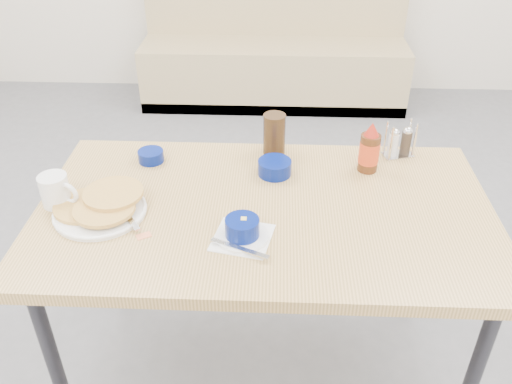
{
  "coord_description": "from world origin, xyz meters",
  "views": [
    {
      "loc": [
        0.03,
        -1.1,
        1.72
      ],
      "look_at": [
        -0.03,
        0.24,
        0.82
      ],
      "focal_mm": 38.0,
      "sensor_mm": 36.0,
      "label": 1
    }
  ],
  "objects_px": {
    "booth_bench": "(274,53)",
    "dining_table": "(265,223)",
    "coffee_mug": "(56,190)",
    "pancake_plate": "(101,207)",
    "grits_setting": "(242,230)",
    "creamer_bowl": "(151,156)",
    "syrup_bottle": "(369,150)",
    "amber_tumbler": "(274,134)",
    "condiment_caddy": "(399,144)",
    "butter_bowl": "(275,168)"
  },
  "relations": [
    {
      "from": "booth_bench",
      "to": "grits_setting",
      "type": "relative_size",
      "value": 9.54
    },
    {
      "from": "booth_bench",
      "to": "creamer_bowl",
      "type": "distance_m",
      "value": 2.35
    },
    {
      "from": "dining_table",
      "to": "syrup_bottle",
      "type": "xyz_separation_m",
      "value": [
        0.34,
        0.23,
        0.14
      ]
    },
    {
      "from": "coffee_mug",
      "to": "condiment_caddy",
      "type": "xyz_separation_m",
      "value": [
        1.1,
        0.35,
        -0.01
      ]
    },
    {
      "from": "butter_bowl",
      "to": "syrup_bottle",
      "type": "height_order",
      "value": "syrup_bottle"
    },
    {
      "from": "booth_bench",
      "to": "butter_bowl",
      "type": "xyz_separation_m",
      "value": [
        0.03,
        -2.34,
        0.44
      ]
    },
    {
      "from": "grits_setting",
      "to": "creamer_bowl",
      "type": "distance_m",
      "value": 0.54
    },
    {
      "from": "booth_bench",
      "to": "condiment_caddy",
      "type": "bearing_deg",
      "value": -78.1
    },
    {
      "from": "amber_tumbler",
      "to": "syrup_bottle",
      "type": "distance_m",
      "value": 0.34
    },
    {
      "from": "dining_table",
      "to": "butter_bowl",
      "type": "distance_m",
      "value": 0.21
    },
    {
      "from": "syrup_bottle",
      "to": "grits_setting",
      "type": "bearing_deg",
      "value": -135.78
    },
    {
      "from": "dining_table",
      "to": "condiment_caddy",
      "type": "distance_m",
      "value": 0.58
    },
    {
      "from": "booth_bench",
      "to": "pancake_plate",
      "type": "distance_m",
      "value": 2.66
    },
    {
      "from": "butter_bowl",
      "to": "syrup_bottle",
      "type": "distance_m",
      "value": 0.32
    },
    {
      "from": "pancake_plate",
      "to": "grits_setting",
      "type": "relative_size",
      "value": 1.43
    },
    {
      "from": "butter_bowl",
      "to": "condiment_caddy",
      "type": "relative_size",
      "value": 0.88
    },
    {
      "from": "dining_table",
      "to": "syrup_bottle",
      "type": "distance_m",
      "value": 0.44
    },
    {
      "from": "condiment_caddy",
      "to": "grits_setting",
      "type": "bearing_deg",
      "value": -153.32
    },
    {
      "from": "booth_bench",
      "to": "creamer_bowl",
      "type": "relative_size",
      "value": 21.49
    },
    {
      "from": "creamer_bowl",
      "to": "condiment_caddy",
      "type": "distance_m",
      "value": 0.87
    },
    {
      "from": "dining_table",
      "to": "grits_setting",
      "type": "height_order",
      "value": "grits_setting"
    },
    {
      "from": "creamer_bowl",
      "to": "syrup_bottle",
      "type": "distance_m",
      "value": 0.75
    },
    {
      "from": "amber_tumbler",
      "to": "condiment_caddy",
      "type": "xyz_separation_m",
      "value": [
        0.44,
        -0.0,
        -0.03
      ]
    },
    {
      "from": "coffee_mug",
      "to": "creamer_bowl",
      "type": "distance_m",
      "value": 0.36
    },
    {
      "from": "butter_bowl",
      "to": "syrup_bottle",
      "type": "xyz_separation_m",
      "value": [
        0.31,
        0.04,
        0.05
      ]
    },
    {
      "from": "grits_setting",
      "to": "syrup_bottle",
      "type": "xyz_separation_m",
      "value": [
        0.4,
        0.39,
        0.05
      ]
    },
    {
      "from": "syrup_bottle",
      "to": "coffee_mug",
      "type": "bearing_deg",
      "value": -165.96
    },
    {
      "from": "grits_setting",
      "to": "pancake_plate",
      "type": "bearing_deg",
      "value": 166.12
    },
    {
      "from": "booth_bench",
      "to": "dining_table",
      "type": "distance_m",
      "value": 2.56
    },
    {
      "from": "booth_bench",
      "to": "grits_setting",
      "type": "xyz_separation_m",
      "value": [
        -0.06,
        -2.69,
        0.44
      ]
    },
    {
      "from": "pancake_plate",
      "to": "amber_tumbler",
      "type": "relative_size",
      "value": 1.94
    },
    {
      "from": "coffee_mug",
      "to": "amber_tumbler",
      "type": "relative_size",
      "value": 0.87
    },
    {
      "from": "dining_table",
      "to": "amber_tumbler",
      "type": "relative_size",
      "value": 9.54
    },
    {
      "from": "pancake_plate",
      "to": "grits_setting",
      "type": "bearing_deg",
      "value": -13.88
    },
    {
      "from": "booth_bench",
      "to": "grits_setting",
      "type": "bearing_deg",
      "value": -91.26
    },
    {
      "from": "amber_tumbler",
      "to": "condiment_caddy",
      "type": "height_order",
      "value": "amber_tumbler"
    },
    {
      "from": "condiment_caddy",
      "to": "syrup_bottle",
      "type": "relative_size",
      "value": 0.72
    },
    {
      "from": "booth_bench",
      "to": "amber_tumbler",
      "type": "xyz_separation_m",
      "value": [
        0.02,
        -2.19,
        0.48
      ]
    },
    {
      "from": "pancake_plate",
      "to": "amber_tumbler",
      "type": "xyz_separation_m",
      "value": [
        0.52,
        0.39,
        0.05
      ]
    },
    {
      "from": "grits_setting",
      "to": "creamer_bowl",
      "type": "relative_size",
      "value": 2.25
    },
    {
      "from": "grits_setting",
      "to": "condiment_caddy",
      "type": "xyz_separation_m",
      "value": [
        0.52,
        0.49,
        0.02
      ]
    },
    {
      "from": "pancake_plate",
      "to": "coffee_mug",
      "type": "bearing_deg",
      "value": 165.3
    },
    {
      "from": "coffee_mug",
      "to": "grits_setting",
      "type": "distance_m",
      "value": 0.6
    },
    {
      "from": "dining_table",
      "to": "pancake_plate",
      "type": "height_order",
      "value": "pancake_plate"
    },
    {
      "from": "dining_table",
      "to": "condiment_caddy",
      "type": "bearing_deg",
      "value": 36.07
    },
    {
      "from": "coffee_mug",
      "to": "pancake_plate",
      "type": "bearing_deg",
      "value": -14.7
    },
    {
      "from": "pancake_plate",
      "to": "amber_tumbler",
      "type": "bearing_deg",
      "value": 36.98
    },
    {
      "from": "syrup_bottle",
      "to": "creamer_bowl",
      "type": "bearing_deg",
      "value": 177.94
    },
    {
      "from": "pancake_plate",
      "to": "butter_bowl",
      "type": "distance_m",
      "value": 0.57
    },
    {
      "from": "booth_bench",
      "to": "dining_table",
      "type": "xyz_separation_m",
      "value": [
        0.0,
        -2.53,
        0.35
      ]
    }
  ]
}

